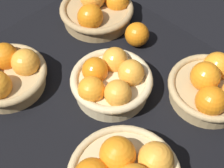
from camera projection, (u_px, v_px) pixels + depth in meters
market_tray at (106, 98)px, 92.41cm from camera, size 84.00×72.00×3.00cm
basket_center at (111, 81)px, 87.85cm from camera, size 21.88×21.88×10.98cm
basket_near_left at (5, 74)px, 89.97cm from camera, size 22.08×22.08×10.40cm
basket_far_right at (212, 88)px, 87.02cm from camera, size 22.36×22.36×11.72cm
basket_far_left at (98, 10)px, 106.95cm from camera, size 23.81×23.81×11.77cm
loose_orange_front_gap at (137, 35)px, 100.76cm from camera, size 7.41×7.41×7.41cm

